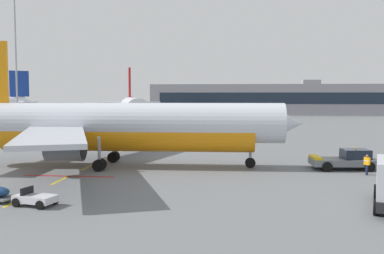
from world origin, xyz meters
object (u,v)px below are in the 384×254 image
at_px(airliner_foreground, 121,126).
at_px(airliner_far_center, 133,110).
at_px(pushback_tug, 346,160).
at_px(ground_crew_worker, 367,163).
at_px(apron_light_mast_near, 16,44).

height_order(airliner_foreground, airliner_far_center, airliner_far_center).
relative_size(airliner_foreground, pushback_tug, 5.59).
xyz_separation_m(airliner_foreground, airliner_far_center, (-8.43, 38.85, 0.15)).
relative_size(ground_crew_worker, apron_light_mast_near, 0.06).
bearing_deg(pushback_tug, ground_crew_worker, -69.11).
distance_m(pushback_tug, apron_light_mast_near, 72.74).
bearing_deg(ground_crew_worker, airliner_far_center, 127.06).
distance_m(airliner_far_center, apron_light_mast_near, 29.49).
bearing_deg(ground_crew_worker, apron_light_mast_near, 140.43).
height_order(pushback_tug, ground_crew_worker, pushback_tug).
bearing_deg(apron_light_mast_near, airliner_far_center, -12.91).
bearing_deg(apron_light_mast_near, ground_crew_worker, -39.57).
bearing_deg(airliner_foreground, ground_crew_worker, -5.33).
xyz_separation_m(airliner_foreground, ground_crew_worker, (22.50, -2.10, -2.92)).
distance_m(airliner_far_center, ground_crew_worker, 51.41).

